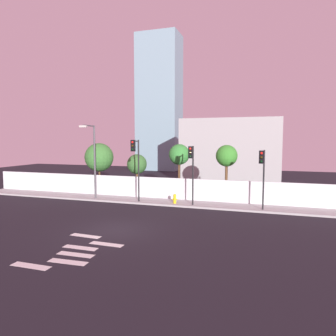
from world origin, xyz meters
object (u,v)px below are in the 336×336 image
Objects in this scene: traffic_light_right at (136,157)px; roadside_tree_midleft at (137,164)px; street_lamp_curbside at (93,155)px; roadside_tree_midright at (179,155)px; fire_hydrant at (175,198)px; traffic_light_center at (263,167)px; roadside_tree_rightmost at (227,156)px; traffic_light_left at (192,163)px; roadside_tree_leftmost at (99,157)px.

roadside_tree_midleft is at bearing 112.70° from traffic_light_right.
street_lamp_curbside reaches higher than roadside_tree_midright.
roadside_tree_midright reaches higher than roadside_tree_midleft.
fire_hydrant is at bearing -35.31° from roadside_tree_midleft.
fire_hydrant is at bearing 12.87° from traffic_light_right.
roadside_tree_rightmost reaches higher than traffic_light_center.
roadside_tree_midright reaches higher than traffic_light_left.
street_lamp_curbside is at bearing -125.32° from roadside_tree_midleft.
fire_hydrant is at bearing 1.49° from street_lamp_curbside.
traffic_light_right is at bearing -121.06° from roadside_tree_midright.
traffic_light_right is 7.82m from roadside_tree_rightmost.
roadside_tree_midleft reaches higher than fire_hydrant.
fire_hydrant is at bearing -79.80° from roadside_tree_midright.
roadside_tree_leftmost is 8.19m from roadside_tree_midright.
traffic_light_left is 0.91× the size of traffic_light_right.
roadside_tree_midright is (2.45, 4.07, 0.03)m from traffic_light_right.
traffic_light_left is 0.73× the size of street_lamp_curbside.
street_lamp_curbside is 4.48m from roadside_tree_midleft.
roadside_tree_leftmost reaches higher than traffic_light_left.
roadside_tree_midright is (-0.61, 3.37, 3.30)m from fire_hydrant.
roadside_tree_rightmost is at bearing 61.85° from traffic_light_left.
traffic_light_left is 0.94× the size of roadside_tree_leftmost.
roadside_tree_rightmost is at bearing 0.00° from roadside_tree_leftmost.
traffic_light_center is 0.86× the size of traffic_light_right.
roadside_tree_midleft is at bearing 144.69° from fire_hydrant.
traffic_light_left is 5.17m from traffic_light_center.
roadside_tree_midright is at bearing 58.94° from traffic_light_right.
roadside_tree_midright is (8.18, 0.00, 0.36)m from roadside_tree_leftmost.
traffic_light_left is 7.43m from roadside_tree_midleft.
street_lamp_curbside reaches higher than traffic_light_left.
roadside_tree_leftmost is at bearing 113.03° from street_lamp_curbside.
roadside_tree_leftmost is at bearing 159.03° from fire_hydrant.
roadside_tree_midleft is at bearing 54.68° from street_lamp_curbside.
street_lamp_curbside reaches higher than traffic_light_center.
roadside_tree_leftmost is (-10.30, 3.94, 0.01)m from traffic_light_left.
street_lamp_curbside reaches higher than roadside_tree_rightmost.
roadside_tree_rightmost reaches higher than fire_hydrant.
traffic_light_left reaches higher than roadside_tree_midleft.
roadside_tree_midleft is at bearing 0.00° from roadside_tree_leftmost.
roadside_tree_leftmost is at bearing 165.03° from traffic_light_center.
roadside_tree_rightmost is at bearing 0.00° from roadside_tree_midleft.
roadside_tree_midright is at bearing 28.07° from street_lamp_curbside.
street_lamp_curbside is (-13.95, 0.58, 0.59)m from traffic_light_center.
roadside_tree_leftmost is (-8.79, 3.37, 2.94)m from fire_hydrant.
roadside_tree_rightmost is (6.68, 4.07, -0.02)m from traffic_light_right.
roadside_tree_midleft is (2.52, 3.56, -1.02)m from street_lamp_curbside.
fire_hydrant is (7.28, 0.19, -3.37)m from street_lamp_curbside.
street_lamp_curbside is 8.02m from fire_hydrant.
street_lamp_curbside is at bearing 177.62° from traffic_light_center.
traffic_light_right is 4.25m from street_lamp_curbside.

